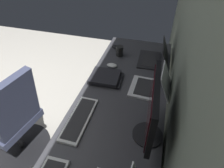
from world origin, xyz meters
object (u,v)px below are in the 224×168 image
mouse_main (116,47)px  mouse_spare (112,65)px  coffee_mug (120,51)px  laptop_leftmost (156,57)px  book_stack_near (106,77)px  monitor_primary (152,109)px  drawer_pedestal (115,156)px  laptop_center (153,85)px  keyboard_main (79,119)px  office_chair (15,123)px

mouse_main → mouse_spare: size_ratio=1.00×
coffee_mug → laptop_leftmost: bearing=88.7°
laptop_leftmost → book_stack_near: (0.43, -0.39, -0.03)m
monitor_primary → mouse_main: bearing=-155.2°
drawer_pedestal → mouse_spare: size_ratio=6.68×
book_stack_near → coffee_mug: (-0.44, 0.01, 0.03)m
drawer_pedestal → mouse_main: mouse_main is taller
laptop_center → keyboard_main: size_ratio=0.80×
mouse_spare → mouse_main: bearing=-171.7°
mouse_spare → coffee_mug: (-0.23, 0.02, 0.04)m
laptop_center → book_stack_near: (-0.03, -0.42, -0.03)m
drawer_pedestal → laptop_center: bearing=156.7°
coffee_mug → book_stack_near: bearing=-1.9°
monitor_primary → coffee_mug: monitor_primary is taller
laptop_center → mouse_main: (-0.61, -0.48, -0.04)m
coffee_mug → keyboard_main: bearing=-3.7°
drawer_pedestal → coffee_mug: coffee_mug is taller
book_stack_near → office_chair: bearing=-55.0°
drawer_pedestal → book_stack_near: bearing=-156.1°
monitor_primary → office_chair: size_ratio=0.48×
laptop_center → drawer_pedestal: bearing=-23.3°
drawer_pedestal → coffee_mug: (-0.93, -0.20, 0.44)m
keyboard_main → mouse_main: bearing=-179.4°
laptop_center → keyboard_main: laptop_center is taller
monitor_primary → laptop_center: bearing=-177.6°
book_stack_near → coffee_mug: size_ratio=2.45×
keyboard_main → mouse_main: 1.07m
monitor_primary → book_stack_near: bearing=-138.3°
keyboard_main → mouse_spare: 0.70m
laptop_leftmost → monitor_primary: bearing=2.7°
keyboard_main → office_chair: size_ratio=0.43×
monitor_primary → laptop_center: (-0.46, -0.02, -0.20)m
keyboard_main → book_stack_near: (-0.49, 0.05, 0.01)m
laptop_leftmost → mouse_spare: 0.46m
mouse_main → coffee_mug: bearing=27.0°
drawer_pedestal → laptop_leftmost: (-0.92, 0.18, 0.43)m
drawer_pedestal → keyboard_main: keyboard_main is taller
office_chair → book_stack_near: bearing=125.0°
laptop_leftmost → office_chair: bearing=-50.0°
keyboard_main → coffee_mug: bearing=176.3°
drawer_pedestal → mouse_spare: bearing=-162.4°
keyboard_main → book_stack_near: size_ratio=1.46×
mouse_spare → coffee_mug: coffee_mug is taller
drawer_pedestal → mouse_spare: (-0.70, -0.22, 0.40)m
mouse_main → mouse_spare: bearing=8.3°
laptop_leftmost → mouse_main: size_ratio=3.42×
laptop_leftmost → keyboard_main: 1.02m
mouse_main → office_chair: (1.07, -0.64, -0.29)m
laptop_center → coffee_mug: laptop_center is taller
mouse_main → laptop_leftmost: bearing=71.5°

